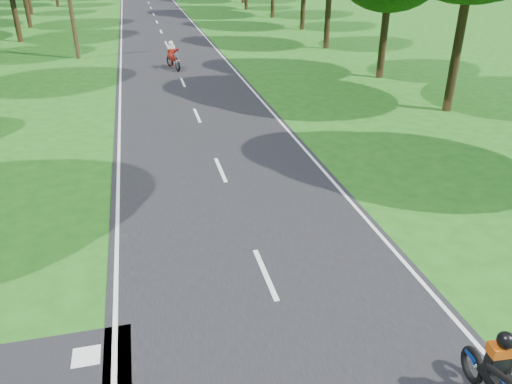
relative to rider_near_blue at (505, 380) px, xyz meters
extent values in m
plane|color=#195112|center=(-2.61, 2.52, -0.78)|extent=(160.00, 160.00, 0.00)
cube|color=black|center=(-2.61, 52.52, -0.77)|extent=(7.00, 140.00, 0.02)
cube|color=silver|center=(-2.61, 4.52, -0.75)|extent=(0.12, 2.00, 0.01)
cube|color=silver|center=(-2.61, 10.52, -0.75)|extent=(0.12, 2.00, 0.01)
cube|color=silver|center=(-2.61, 16.52, -0.75)|extent=(0.12, 2.00, 0.01)
cube|color=silver|center=(-2.61, 22.52, -0.75)|extent=(0.12, 2.00, 0.01)
cube|color=silver|center=(-2.61, 28.52, -0.75)|extent=(0.12, 2.00, 0.01)
cube|color=silver|center=(-2.61, 34.52, -0.75)|extent=(0.12, 2.00, 0.01)
cube|color=silver|center=(-2.61, 40.52, -0.75)|extent=(0.12, 2.00, 0.01)
cube|color=silver|center=(-2.61, 46.52, -0.75)|extent=(0.12, 2.00, 0.01)
cube|color=silver|center=(-2.61, 52.52, -0.75)|extent=(0.12, 2.00, 0.01)
cube|color=silver|center=(-2.61, 58.52, -0.75)|extent=(0.12, 2.00, 0.01)
cube|color=silver|center=(-2.61, 64.52, -0.75)|extent=(0.12, 2.00, 0.01)
cube|color=silver|center=(-5.91, 52.52, -0.75)|extent=(0.10, 140.00, 0.01)
cube|color=silver|center=(0.69, 52.52, -0.75)|extent=(0.10, 140.00, 0.01)
cube|color=silver|center=(-6.41, 2.82, -0.75)|extent=(0.50, 0.50, 0.01)
cylinder|color=black|center=(-13.43, 38.12, 1.38)|extent=(0.40, 0.40, 4.32)
cylinder|color=black|center=(-13.87, 45.61, 1.43)|extent=(0.40, 0.40, 4.40)
cylinder|color=black|center=(8.45, 14.72, 1.50)|extent=(0.40, 0.40, 4.56)
cylinder|color=black|center=(8.31, 21.21, 0.97)|extent=(0.40, 0.40, 3.49)
cylinder|color=black|center=(8.45, 30.10, 1.07)|extent=(0.40, 0.40, 3.69)
cylinder|color=black|center=(9.56, 38.93, 1.10)|extent=(0.40, 0.40, 3.74)
camera|label=1|loc=(-4.98, -4.49, 5.96)|focal=35.00mm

